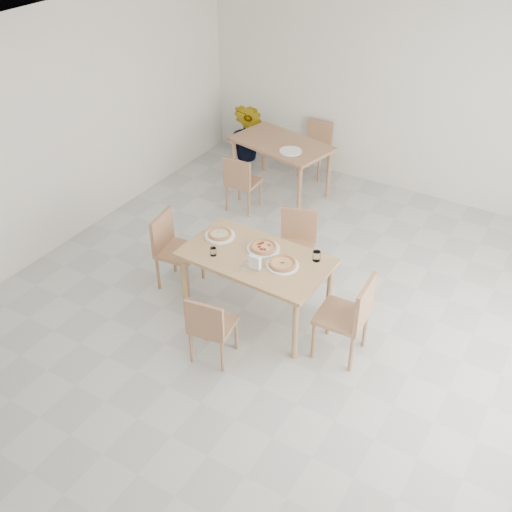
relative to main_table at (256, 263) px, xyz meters
The scene contains 21 objects.
main_table is the anchor object (origin of this frame).
chair_south 0.85m from the main_table, 90.81° to the right, with size 0.44×0.44×0.78m.
chair_north 0.84m from the main_table, 87.35° to the left, with size 0.50×0.50×0.84m.
chair_west 1.10m from the main_table, behind, with size 0.49×0.49×0.87m.
chair_east 1.10m from the main_table, ahead, with size 0.48×0.48×0.91m.
plate_margherita 0.32m from the main_table, ahead, with size 0.32×0.32×0.02m, color white.
plate_mushroom 0.53m from the main_table, 167.54° to the left, with size 0.32×0.32×0.02m, color white.
plate_pepperoni 0.17m from the main_table, 88.84° to the left, with size 0.34×0.34×0.02m, color white.
pizza_margherita 0.33m from the main_table, ahead, with size 0.35×0.35×0.03m.
pizza_mushroom 0.54m from the main_table, 167.54° to the left, with size 0.31×0.31×0.03m.
pizza_pepperoni 0.18m from the main_table, 88.84° to the left, with size 0.31×0.31×0.03m.
tumbler_a 0.62m from the main_table, 24.51° to the left, with size 0.08×0.08×0.10m, color white.
tumbler_b 0.45m from the main_table, 151.69° to the right, with size 0.06×0.06×0.08m, color white.
napkin_holder 0.26m from the main_table, 61.96° to the right, with size 0.13×0.07×0.15m.
fork_a 0.21m from the main_table, 99.61° to the right, with size 0.01×0.17×0.01m, color silver.
fork_b 0.25m from the main_table, 83.42° to the right, with size 0.01×0.17×0.01m, color silver.
second_table 2.76m from the main_table, 113.90° to the left, with size 1.49×1.04×0.75m.
chair_back_s 2.19m from the main_table, 126.51° to the left, with size 0.42×0.42×0.80m.
chair_back_n 3.44m from the main_table, 106.01° to the left, with size 0.40×0.40×0.80m.
plate_empty 2.48m from the main_table, 110.46° to the left, with size 0.30×0.30×0.02m, color white.
potted_plant 3.75m from the main_table, 122.98° to the left, with size 0.53×0.43×0.96m, color #1F601D.
Camera 1 is at (2.33, -4.19, 4.20)m, focal length 42.00 mm.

